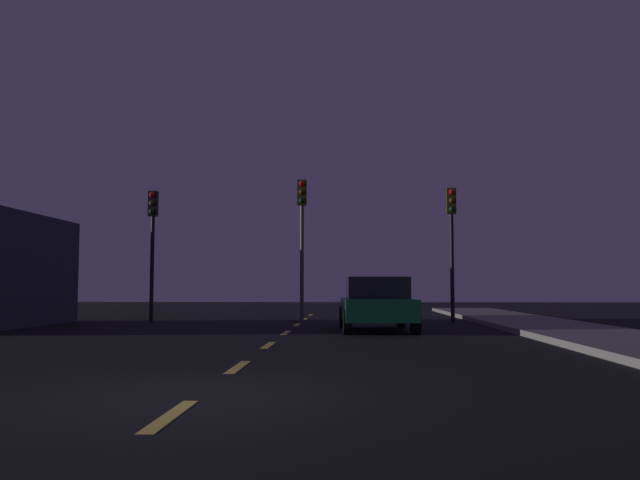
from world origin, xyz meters
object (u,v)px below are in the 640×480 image
(traffic_signal_center, at_px, (302,222))
(car_stopped_ahead, at_px, (376,304))
(traffic_signal_right, at_px, (452,228))
(traffic_signal_left, at_px, (153,229))

(traffic_signal_center, xyz_separation_m, car_stopped_ahead, (2.42, -4.41, -2.75))
(traffic_signal_right, bearing_deg, car_stopped_ahead, -122.50)
(traffic_signal_left, bearing_deg, traffic_signal_right, 0.00)
(traffic_signal_right, bearing_deg, traffic_signal_center, 179.99)
(traffic_signal_center, bearing_deg, car_stopped_ahead, -61.27)
(traffic_signal_right, height_order, car_stopped_ahead, traffic_signal_right)
(traffic_signal_center, distance_m, car_stopped_ahead, 5.73)
(traffic_signal_left, bearing_deg, traffic_signal_center, 0.01)
(traffic_signal_right, relative_size, car_stopped_ahead, 1.11)
(car_stopped_ahead, bearing_deg, traffic_signal_right, 57.50)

